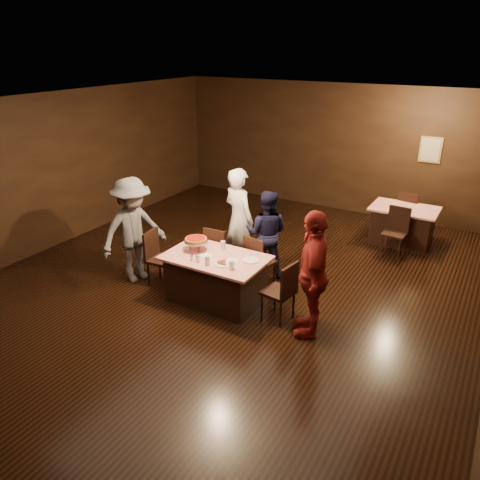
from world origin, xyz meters
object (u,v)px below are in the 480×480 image
at_px(chair_far_left, 220,251).
at_px(chair_end_left, 162,258).
at_px(diner_grey_knit, 133,230).
at_px(chair_end_right, 278,291).
at_px(chair_back_near, 395,233).
at_px(glass_back, 223,245).
at_px(back_table, 402,226).
at_px(chair_back_far, 409,213).
at_px(pizza_stand, 196,240).
at_px(diner_white_jacket, 239,219).
at_px(glass_front_left, 207,260).
at_px(plate_empty, 251,260).
at_px(glass_front_right, 232,265).
at_px(diner_red_shirt, 313,274).
at_px(chair_far_right, 260,261).
at_px(diner_navy_hoodie, 266,233).
at_px(main_table, 216,278).

xyz_separation_m(chair_far_left, chair_end_left, (-0.70, -0.75, 0.00)).
height_order(chair_end_left, diner_grey_knit, diner_grey_knit).
bearing_deg(chair_end_right, chair_back_near, 172.65).
xyz_separation_m(chair_end_left, glass_back, (1.05, 0.30, 0.37)).
relative_size(back_table, chair_back_far, 1.37).
bearing_deg(pizza_stand, glass_back, 35.54).
relative_size(chair_back_far, diner_white_jacket, 0.51).
bearing_deg(diner_white_jacket, glass_front_left, 123.81).
height_order(chair_end_right, diner_white_jacket, diner_white_jacket).
height_order(chair_end_left, pizza_stand, pizza_stand).
relative_size(pizza_stand, glass_front_left, 2.71).
height_order(chair_far_left, plate_empty, chair_far_left).
bearing_deg(glass_front_right, diner_white_jacket, 116.83).
xyz_separation_m(back_table, diner_red_shirt, (-0.39, -3.95, 0.54)).
height_order(chair_end_right, diner_grey_knit, diner_grey_knit).
height_order(chair_far_right, diner_white_jacket, diner_white_jacket).
distance_m(chair_back_far, glass_front_left, 5.18).
relative_size(chair_back_far, diner_grey_knit, 0.52).
height_order(chair_far_left, chair_end_left, same).
relative_size(chair_far_left, glass_back, 6.79).
height_order(diner_white_jacket, glass_back, diner_white_jacket).
bearing_deg(glass_front_left, diner_grey_knit, 172.78).
xyz_separation_m(back_table, diner_navy_hoodie, (-1.79, -2.63, 0.39)).
height_order(chair_back_near, plate_empty, chair_back_near).
xyz_separation_m(diner_white_jacket, pizza_stand, (-0.11, -1.17, 0.01)).
bearing_deg(diner_white_jacket, diner_grey_knit, 66.29).
distance_m(diner_red_shirt, glass_front_right, 1.21).
relative_size(back_table, plate_empty, 5.20).
distance_m(chair_back_near, diner_red_shirt, 3.31).
bearing_deg(pizza_stand, back_table, 57.46).
distance_m(chair_far_left, chair_far_right, 0.80).
relative_size(main_table, glass_front_left, 11.43).
bearing_deg(diner_grey_knit, chair_end_right, -69.56).
distance_m(diner_white_jacket, glass_front_left, 1.56).
height_order(main_table, diner_white_jacket, diner_white_jacket).
bearing_deg(glass_front_right, glass_front_left, -172.87).
bearing_deg(back_table, diner_navy_hoodie, -124.14).
distance_m(chair_far_left, plate_empty, 1.16).
bearing_deg(chair_far_right, chair_end_left, 37.53).
xyz_separation_m(diner_white_jacket, glass_front_left, (0.34, -1.52, -0.10)).
bearing_deg(plate_empty, diner_navy_hoodie, 105.19).
distance_m(diner_white_jacket, glass_front_right, 1.65).
bearing_deg(diner_navy_hoodie, chair_end_right, 108.28).
height_order(chair_end_left, plate_empty, chair_end_left).
bearing_deg(main_table, chair_far_left, 118.07).
height_order(main_table, chair_end_left, chair_end_left).
height_order(chair_far_right, chair_end_left, same).
bearing_deg(chair_back_far, glass_front_left, 77.11).
distance_m(chair_end_right, diner_grey_knit, 2.73).
distance_m(back_table, chair_far_right, 3.53).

